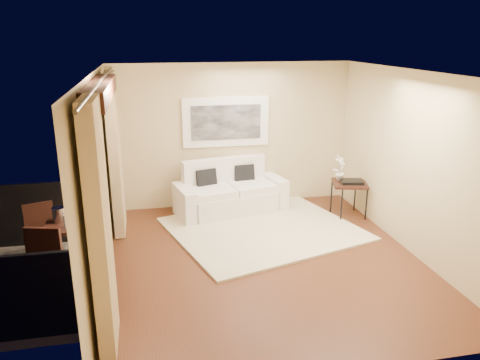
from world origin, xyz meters
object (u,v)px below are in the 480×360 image
object	(u,v)px
bistro_table	(70,229)
ice_bucket	(59,214)
balcony_chair_near	(42,264)
sofa	(229,193)
orchid	(340,168)
balcony_chair_far	(40,227)
side_table	(350,186)

from	to	relation	value
bistro_table	ice_bucket	bearing A→B (deg)	139.73
balcony_chair_near	ice_bucket	world-z (taller)	balcony_chair_near
sofa	ice_bucket	bearing A→B (deg)	-157.59
orchid	balcony_chair_near	xyz separation A→B (m)	(-4.69, -2.22, -0.29)
balcony_chair_far	ice_bucket	xyz separation A→B (m)	(0.36, -0.39, 0.31)
sofa	ice_bucket	world-z (taller)	sofa
balcony_chair_near	sofa	bearing A→B (deg)	59.65
bistro_table	ice_bucket	distance (m)	0.25
sofa	bistro_table	distance (m)	3.22
sofa	orchid	world-z (taller)	orchid
sofa	side_table	size ratio (longest dim) A/B	2.96
balcony_chair_far	side_table	bearing A→B (deg)	170.05
side_table	bistro_table	xyz separation A→B (m)	(-4.62, -1.25, 0.08)
sofa	ice_bucket	xyz separation A→B (m)	(-2.68, -1.84, 0.50)
side_table	orchid	bearing A→B (deg)	133.77
orchid	ice_bucket	distance (m)	4.79
side_table	balcony_chair_near	size ratio (longest dim) A/B	0.71
balcony_chair_near	side_table	bearing A→B (deg)	37.73
orchid	ice_bucket	bearing A→B (deg)	-164.44
bistro_table	balcony_chair_far	world-z (taller)	balcony_chair_far
side_table	balcony_chair_far	world-z (taller)	balcony_chair_far
orchid	ice_bucket	xyz separation A→B (m)	(-4.61, -1.28, -0.04)
sofa	bistro_table	world-z (taller)	sofa
bistro_table	ice_bucket	xyz separation A→B (m)	(-0.13, 0.11, 0.18)
sofa	balcony_chair_far	distance (m)	3.37
ice_bucket	balcony_chair_far	bearing A→B (deg)	132.63
balcony_chair_far	balcony_chair_near	size ratio (longest dim) A/B	0.92
sofa	balcony_chair_near	bearing A→B (deg)	-146.87
orchid	balcony_chair_far	world-z (taller)	orchid
side_table	balcony_chair_far	size ratio (longest dim) A/B	0.78
orchid	sofa	bearing A→B (deg)	164.05
side_table	balcony_chair_far	distance (m)	5.17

